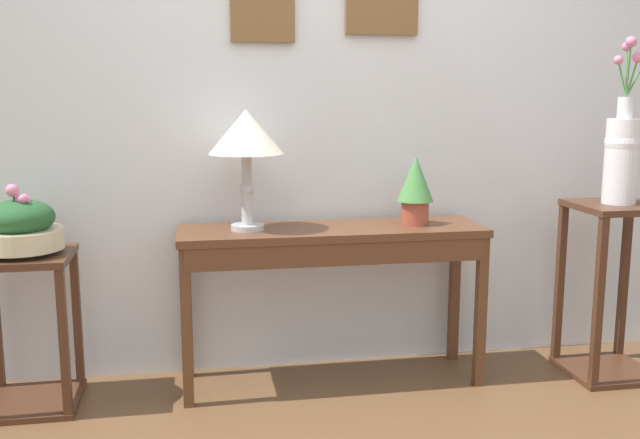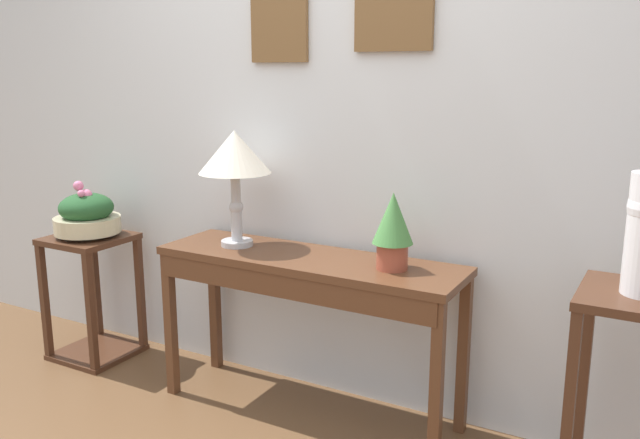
% 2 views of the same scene
% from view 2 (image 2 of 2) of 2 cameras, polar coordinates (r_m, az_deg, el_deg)
% --- Properties ---
extents(back_wall_with_art, '(9.00, 0.13, 2.80)m').
position_cam_2_polar(back_wall_with_art, '(3.04, 1.20, 10.25)').
color(back_wall_with_art, silver).
rests_on(back_wall_with_art, ground).
extents(console_table, '(1.39, 0.40, 0.74)m').
position_cam_2_polar(console_table, '(2.89, -1.27, -5.21)').
color(console_table, '#56331E').
rests_on(console_table, ground).
extents(table_lamp, '(0.33, 0.33, 0.53)m').
position_cam_2_polar(table_lamp, '(3.01, -7.39, 5.40)').
color(table_lamp, '#B7B7BC').
rests_on(table_lamp, console_table).
extents(potted_plant_on_console, '(0.17, 0.17, 0.32)m').
position_cam_2_polar(potted_plant_on_console, '(2.67, 6.32, -0.65)').
color(potted_plant_on_console, '#9E4733').
rests_on(potted_plant_on_console, console_table).
extents(pedestal_stand_left, '(0.39, 0.39, 0.68)m').
position_cam_2_polar(pedestal_stand_left, '(3.80, -19.01, -6.32)').
color(pedestal_stand_left, '#472819').
rests_on(pedestal_stand_left, ground).
extents(planter_bowl_wide_left, '(0.34, 0.34, 0.30)m').
position_cam_2_polar(planter_bowl_wide_left, '(3.68, -19.52, 0.36)').
color(planter_bowl_wide_left, beige).
rests_on(planter_bowl_wide_left, pedestal_stand_left).
extents(pedestal_stand_right, '(0.39, 0.39, 0.84)m').
position_cam_2_polar(pedestal_stand_right, '(2.51, 25.32, -14.92)').
color(pedestal_stand_right, '#472819').
rests_on(pedestal_stand_right, ground).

